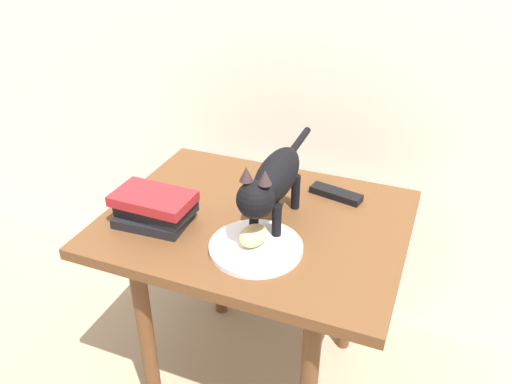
# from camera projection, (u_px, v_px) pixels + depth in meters

# --- Properties ---
(ground_plane) EXTENTS (6.00, 6.00, 0.00)m
(ground_plane) POSITION_uv_depth(u_px,v_px,m) (256.00, 374.00, 1.68)
(ground_plane) COLOR gray
(side_table) EXTENTS (0.79, 0.62, 0.61)m
(side_table) POSITION_uv_depth(u_px,v_px,m) (256.00, 244.00, 1.42)
(side_table) COLOR brown
(side_table) RESTS_ON ground
(plate) EXTENTS (0.23, 0.23, 0.01)m
(plate) POSITION_uv_depth(u_px,v_px,m) (256.00, 247.00, 1.25)
(plate) COLOR white
(plate) RESTS_ON side_table
(bread_roll) EXTENTS (0.08, 0.10, 0.05)m
(bread_roll) POSITION_uv_depth(u_px,v_px,m) (253.00, 236.00, 1.23)
(bread_roll) COLOR #E0BC7A
(bread_roll) RESTS_ON plate
(cat) EXTENTS (0.10, 0.48, 0.23)m
(cat) POSITION_uv_depth(u_px,v_px,m) (273.00, 181.00, 1.27)
(cat) COLOR black
(cat) RESTS_ON side_table
(book_stack) EXTENTS (0.21, 0.14, 0.09)m
(book_stack) POSITION_uv_depth(u_px,v_px,m) (154.00, 208.00, 1.33)
(book_stack) COLOR black
(book_stack) RESTS_ON side_table
(tv_remote) EXTENTS (0.16, 0.07, 0.02)m
(tv_remote) POSITION_uv_depth(u_px,v_px,m) (336.00, 194.00, 1.46)
(tv_remote) COLOR black
(tv_remote) RESTS_ON side_table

